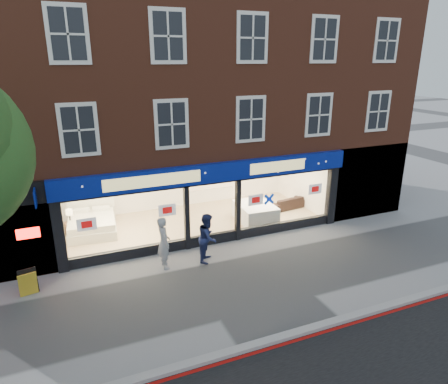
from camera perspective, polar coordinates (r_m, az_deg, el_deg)
ground at (r=13.40m, az=3.28°, el=-12.63°), size 120.00×120.00×0.00m
kerb_line at (r=11.20m, az=10.62°, el=-20.04°), size 60.00×0.10×0.01m
kerb_stone at (r=11.30m, az=10.06°, el=-19.27°), size 60.00×0.25×0.12m
showroom_floor at (r=17.73m, az=-4.12°, el=-4.32°), size 11.00×4.50×0.10m
building at (r=17.94m, az=-6.49°, el=17.62°), size 19.00×8.26×10.30m
display_bed at (r=17.41m, az=-18.35°, el=-4.23°), size 2.12×2.48×1.32m
bedside_table at (r=17.35m, az=-20.97°, el=-4.94°), size 0.51×0.51×0.55m
mattress_stack at (r=17.70m, az=4.47°, el=-2.90°), size 1.55×1.93×0.74m
sofa at (r=19.34m, az=8.99°, el=-1.48°), size 1.97×0.98×0.55m
a_board at (r=13.88m, az=-26.18°, el=-11.57°), size 0.59×0.44×0.82m
pedestrian_grey at (r=13.94m, az=-8.59°, el=-7.16°), size 0.48×0.70×1.87m
pedestrian_blue at (r=14.27m, az=-2.33°, el=-6.50°), size 1.03×1.09×1.78m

